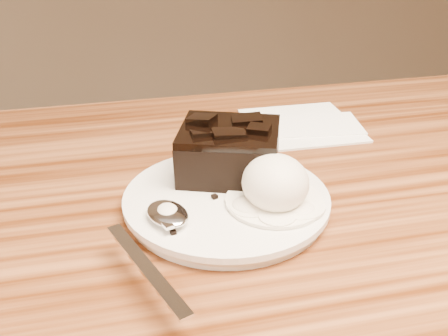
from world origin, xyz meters
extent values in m
cylinder|color=white|center=(-0.10, 0.08, 0.76)|extent=(0.20, 0.20, 0.02)
cube|color=black|center=(-0.09, 0.12, 0.79)|extent=(0.12, 0.11, 0.04)
ellipsoid|color=white|center=(-0.06, 0.05, 0.79)|extent=(0.06, 0.06, 0.05)
cylinder|color=white|center=(-0.06, 0.05, 0.77)|extent=(0.09, 0.09, 0.00)
cube|color=white|center=(0.04, 0.25, 0.75)|extent=(0.14, 0.14, 0.01)
cube|color=black|center=(-0.07, 0.09, 0.77)|extent=(0.01, 0.01, 0.00)
cube|color=black|center=(-0.16, 0.02, 0.77)|extent=(0.01, 0.01, 0.00)
cube|color=black|center=(-0.15, 0.06, 0.77)|extent=(0.01, 0.01, 0.00)
cube|color=black|center=(-0.11, 0.07, 0.77)|extent=(0.01, 0.01, 0.00)
camera|label=1|loc=(-0.20, -0.34, 1.02)|focal=42.10mm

